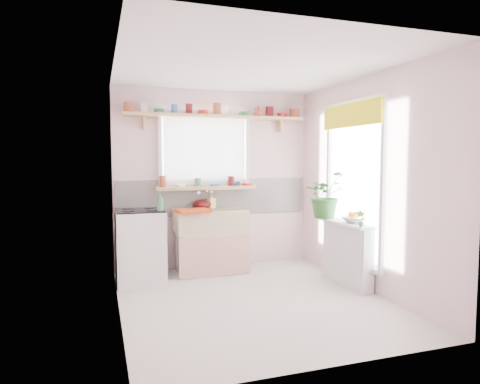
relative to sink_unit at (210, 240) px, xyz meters
name	(u,v)px	position (x,y,z in m)	size (l,w,h in m)	color
room	(278,172)	(0.81, -0.43, 0.94)	(3.20, 3.20, 3.20)	silver
sink_unit	(210,240)	(0.00, 0.00, 0.00)	(0.95, 0.65, 1.11)	white
cooker	(140,246)	(-0.95, -0.24, 0.03)	(0.58, 0.58, 0.93)	white
radiator_ledge	(347,252)	(1.45, -1.09, -0.03)	(0.22, 0.95, 0.78)	white
windowsill	(206,188)	(0.00, 0.19, 0.71)	(1.40, 0.22, 0.04)	tan
pine_shelf	(217,117)	(0.15, 0.18, 1.69)	(2.52, 0.24, 0.04)	tan
shelf_crockery	(215,111)	(0.13, 0.18, 1.76)	(2.47, 0.11, 0.12)	#A55133
sill_crockery	(203,182)	(-0.05, 0.19, 0.78)	(1.35, 0.11, 0.12)	#A55133
dish_tray	(193,211)	(-0.28, -0.19, 0.44)	(0.41, 0.31, 0.04)	#D24112
colander	(202,204)	(-0.06, 0.21, 0.48)	(0.27, 0.27, 0.12)	#550E12
jade_plant	(325,195)	(1.36, -0.69, 0.64)	(0.54, 0.47, 0.60)	#2B6127
fruit_bowl	(356,220)	(1.48, -1.22, 0.38)	(0.31, 0.31, 0.07)	silver
herb_pot	(361,219)	(1.36, -1.49, 0.44)	(0.10, 0.07, 0.19)	#2A5E25
soap_bottle_sink	(211,201)	(0.08, 0.21, 0.52)	(0.09, 0.10, 0.21)	#F3F06C
sill_cup	(197,183)	(-0.11, 0.25, 0.78)	(0.12, 0.12, 0.10)	beige
sill_bowl	(233,183)	(0.41, 0.25, 0.76)	(0.20, 0.20, 0.06)	#2D4794
shelf_vase	(258,111)	(0.74, 0.12, 1.78)	(0.14, 0.14, 0.15)	#9F3B31
cooker_bottle	(160,202)	(-0.73, -0.46, 0.59)	(0.09, 0.09, 0.22)	#3C7949
fruit	(356,215)	(1.49, -1.21, 0.44)	(0.20, 0.14, 0.10)	orange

